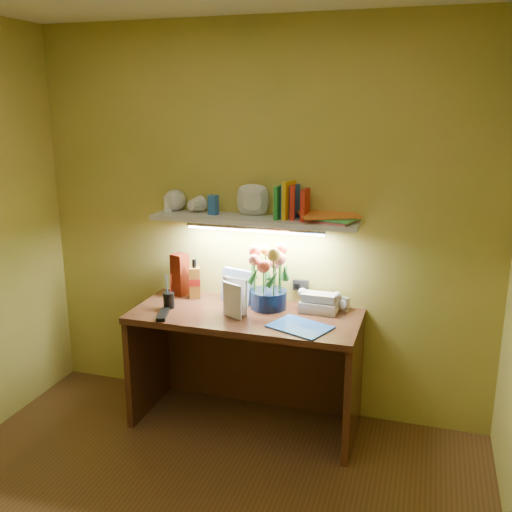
{
  "coord_description": "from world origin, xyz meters",
  "views": [
    {
      "loc": [
        1.04,
        -1.92,
        1.99
      ],
      "look_at": [
        0.02,
        1.35,
        1.08
      ],
      "focal_mm": 40.0,
      "sensor_mm": 36.0,
      "label": 1
    }
  ],
  "objects_px": {
    "whisky_bottle": "(195,279)",
    "desk": "(245,369)",
    "desk_clock": "(343,303)",
    "telephone": "(319,300)",
    "flower_bouquet": "(269,277)"
  },
  "relations": [
    {
      "from": "desk",
      "to": "flower_bouquet",
      "type": "height_order",
      "value": "flower_bouquet"
    },
    {
      "from": "desk_clock",
      "to": "whisky_bottle",
      "type": "relative_size",
      "value": 0.3
    },
    {
      "from": "flower_bouquet",
      "to": "desk_clock",
      "type": "xyz_separation_m",
      "value": [
        0.45,
        0.11,
        -0.16
      ]
    },
    {
      "from": "desk_clock",
      "to": "whisky_bottle",
      "type": "xyz_separation_m",
      "value": [
        -0.97,
        -0.07,
        0.09
      ]
    },
    {
      "from": "whisky_bottle",
      "to": "desk",
      "type": "bearing_deg",
      "value": -24.02
    },
    {
      "from": "desk",
      "to": "flower_bouquet",
      "type": "bearing_deg",
      "value": 51.79
    },
    {
      "from": "whisky_bottle",
      "to": "flower_bouquet",
      "type": "bearing_deg",
      "value": -4.75
    },
    {
      "from": "telephone",
      "to": "desk_clock",
      "type": "distance_m",
      "value": 0.16
    },
    {
      "from": "flower_bouquet",
      "to": "telephone",
      "type": "height_order",
      "value": "flower_bouquet"
    },
    {
      "from": "flower_bouquet",
      "to": "telephone",
      "type": "xyz_separation_m",
      "value": [
        0.31,
        0.04,
        -0.13
      ]
    },
    {
      "from": "flower_bouquet",
      "to": "telephone",
      "type": "relative_size",
      "value": 1.76
    },
    {
      "from": "desk",
      "to": "telephone",
      "type": "distance_m",
      "value": 0.64
    },
    {
      "from": "whisky_bottle",
      "to": "telephone",
      "type": "bearing_deg",
      "value": -0.4
    },
    {
      "from": "desk",
      "to": "desk_clock",
      "type": "xyz_separation_m",
      "value": [
        0.56,
        0.25,
        0.42
      ]
    },
    {
      "from": "desk",
      "to": "flower_bouquet",
      "type": "distance_m",
      "value": 0.6
    }
  ]
}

